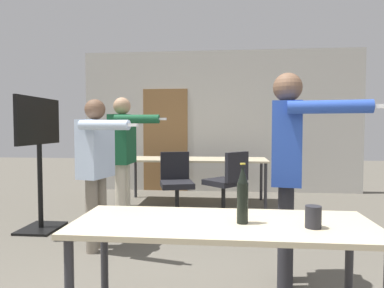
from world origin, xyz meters
name	(u,v)px	position (x,y,z in m)	size (l,w,h in m)	color
back_wall	(219,122)	(-0.03, 5.37, 1.39)	(5.51, 0.12, 2.80)	beige
conference_table_near	(222,236)	(0.09, 0.44, 0.67)	(1.71, 0.64, 0.75)	#C6B793
conference_table_far	(196,162)	(-0.39, 4.26, 0.69)	(2.39, 0.77, 0.75)	#C6B793
tv_screen	(39,150)	(-2.20, 2.54, 1.01)	(0.44, 0.96, 1.66)	black
person_center_tall	(123,149)	(-1.23, 2.87, 1.01)	(0.77, 0.67, 1.68)	beige
person_right_polo	(97,159)	(-1.23, 1.93, 0.95)	(0.70, 0.69, 1.58)	slate
person_far_watching	(289,157)	(0.61, 1.30, 1.05)	(0.75, 0.68, 1.72)	#28282D
office_chair_far_right	(227,185)	(0.14, 3.47, 0.44)	(0.69, 0.68, 0.94)	black
office_chair_mid_tucked	(176,186)	(-0.62, 3.49, 0.42)	(0.57, 0.62, 0.91)	black
beer_bottle	(243,195)	(0.20, 0.41, 0.91)	(0.06, 0.06, 0.34)	black
drink_cup	(313,217)	(0.57, 0.36, 0.81)	(0.09, 0.09, 0.12)	#232328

